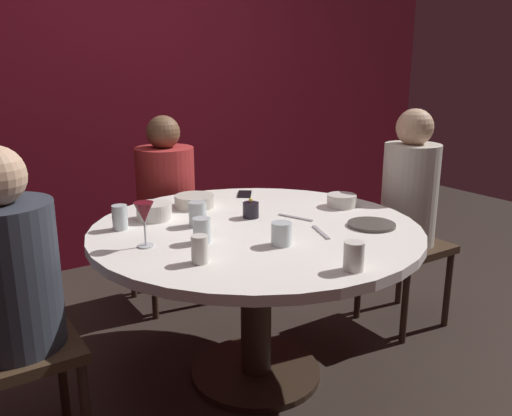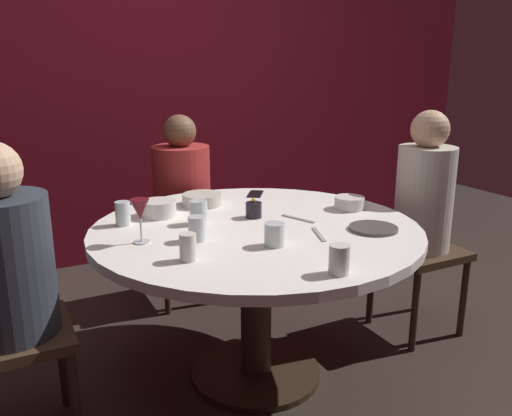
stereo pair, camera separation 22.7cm
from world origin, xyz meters
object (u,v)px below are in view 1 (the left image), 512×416
at_px(cup_by_right_diner, 198,214).
at_px(cup_center_front, 120,217).
at_px(bowl_serving_large, 194,201).
at_px(cup_beside_wine, 355,256).
at_px(dinner_plate, 371,225).
at_px(candle_holder, 251,210).
at_px(cup_near_candle, 202,230).
at_px(cup_far_edge, 200,249).
at_px(cup_by_left_diner, 281,234).
at_px(cell_phone, 245,194).
at_px(dining_table, 256,256).
at_px(seated_diner_left, 8,277).
at_px(seated_diner_right, 409,196).
at_px(bowl_salad_center, 154,211).
at_px(wine_glass, 144,214).
at_px(bowl_small_white, 342,200).
at_px(seated_diner_back, 166,189).

bearing_deg(cup_by_right_diner, cup_center_front, 156.19).
xyz_separation_m(bowl_serving_large, cup_beside_wine, (0.09, -1.03, 0.02)).
bearing_deg(dinner_plate, candle_holder, 132.66).
height_order(cup_near_candle, cup_far_edge, same).
height_order(dinner_plate, bowl_serving_large, bowl_serving_large).
bearing_deg(cup_far_edge, cup_by_left_diner, -0.47).
bearing_deg(cell_phone, cup_center_front, -128.37).
relative_size(cup_near_candle, cup_center_front, 0.95).
distance_m(bowl_serving_large, cup_center_front, 0.46).
relative_size(cup_by_left_diner, cup_by_right_diner, 0.86).
distance_m(dining_table, seated_diner_left, 1.00).
bearing_deg(bowl_serving_large, dinner_plate, -54.94).
xyz_separation_m(seated_diner_right, dinner_plate, (-0.56, -0.28, 0.01)).
bearing_deg(bowl_salad_center, bowl_serving_large, 20.54).
distance_m(seated_diner_left, cup_center_front, 0.56).
relative_size(seated_diner_right, cup_center_front, 11.33).
distance_m(seated_diner_left, cup_by_right_diner, 0.80).
xyz_separation_m(wine_glass, bowl_small_white, (1.03, 0.03, -0.10)).
bearing_deg(cup_center_front, dining_table, -28.25).
height_order(seated_diner_back, dinner_plate, seated_diner_back).
xyz_separation_m(dinner_plate, bowl_small_white, (0.11, 0.32, 0.02)).
bearing_deg(cup_by_right_diner, wine_glass, -155.41).
relative_size(dinner_plate, cup_beside_wine, 2.03).
relative_size(dinner_plate, bowl_salad_center, 1.31).
xyz_separation_m(seated_diner_left, bowl_serving_large, (0.91, 0.43, 0.04)).
distance_m(candle_holder, cup_by_right_diner, 0.26).
bearing_deg(candle_holder, cup_far_edge, -140.28).
bearing_deg(bowl_small_white, seated_diner_right, -4.81).
bearing_deg(seated_diner_left, cup_far_edge, -23.74).
height_order(cell_phone, cup_by_right_diner, cup_by_right_diner).
relative_size(wine_glass, bowl_salad_center, 1.11).
distance_m(cell_phone, cup_by_left_diner, 0.82).
xyz_separation_m(seated_diner_back, cell_phone, (0.25, -0.46, 0.03)).
xyz_separation_m(bowl_small_white, cup_by_left_diner, (-0.58, -0.30, 0.02)).
bearing_deg(bowl_serving_large, cup_by_left_diner, -87.84).
bearing_deg(seated_diner_left, cup_by_right_diner, 10.18).
bearing_deg(seated_diner_right, dining_table, 0.00).
distance_m(bowl_salad_center, cup_center_front, 0.19).
height_order(seated_diner_left, cup_by_left_diner, seated_diner_left).
distance_m(cell_phone, cup_near_candle, 0.79).
bearing_deg(seated_diner_left, bowl_small_white, 1.42).
bearing_deg(cup_center_front, candle_holder, -15.48).
relative_size(wine_glass, cup_by_right_diner, 1.68).
distance_m(seated_diner_left, seated_diner_right, 1.97).
relative_size(cup_by_left_diner, cup_center_front, 0.86).
bearing_deg(dining_table, bowl_small_white, 4.09).
bearing_deg(cell_phone, dining_table, -81.80).
xyz_separation_m(wine_glass, dinner_plate, (0.92, -0.29, -0.12)).
bearing_deg(dinner_plate, cup_center_front, 149.16).
xyz_separation_m(seated_diner_right, bowl_salad_center, (-1.30, 0.34, 0.04)).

